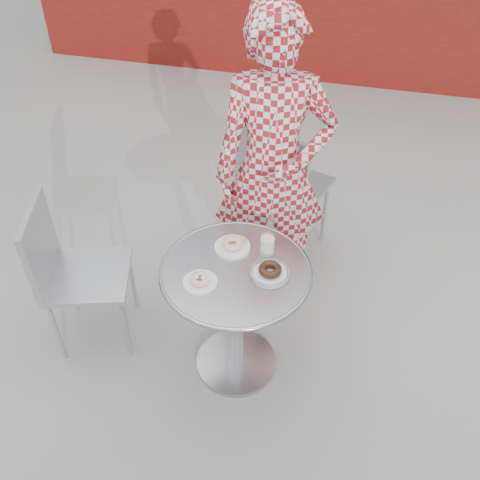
% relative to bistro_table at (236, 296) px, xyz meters
% --- Properties ---
extents(ground, '(60.00, 60.00, 0.00)m').
position_rel_bistro_table_xyz_m(ground, '(-0.05, -0.01, -0.54)').
color(ground, '#A9A6A1').
rests_on(ground, ground).
extents(bistro_table, '(0.70, 0.70, 0.71)m').
position_rel_bistro_table_xyz_m(bistro_table, '(0.00, 0.00, 0.00)').
color(bistro_table, '#B1B1B5').
rests_on(bistro_table, ground).
extents(chair_far, '(0.58, 0.58, 0.96)m').
position_rel_bistro_table_xyz_m(chair_far, '(0.06, 0.98, -0.24)').
color(chair_far, '#ABAEB3').
rests_on(chair_far, ground).
extents(chair_left, '(0.52, 0.52, 0.87)m').
position_rel_bistro_table_xyz_m(chair_left, '(-0.81, 0.03, -0.27)').
color(chair_left, '#ABAEB3').
rests_on(chair_left, ground).
extents(seated_person, '(0.69, 0.54, 1.69)m').
position_rel_bistro_table_xyz_m(seated_person, '(0.04, 0.62, 0.31)').
color(seated_person, maroon).
rests_on(seated_person, ground).
extents(plate_far, '(0.17, 0.17, 0.05)m').
position_rel_bistro_table_xyz_m(plate_far, '(-0.05, 0.14, 0.19)').
color(plate_far, white).
rests_on(plate_far, bistro_table).
extents(plate_near, '(0.15, 0.15, 0.04)m').
position_rel_bistro_table_xyz_m(plate_near, '(-0.13, -0.12, 0.19)').
color(plate_near, white).
rests_on(plate_near, bistro_table).
extents(plate_checker, '(0.18, 0.18, 0.05)m').
position_rel_bistro_table_xyz_m(plate_checker, '(0.16, 0.01, 0.19)').
color(plate_checker, white).
rests_on(plate_checker, bistro_table).
extents(milk_cup, '(0.07, 0.07, 0.11)m').
position_rel_bistro_table_xyz_m(milk_cup, '(0.11, 0.14, 0.22)').
color(milk_cup, white).
rests_on(milk_cup, bistro_table).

